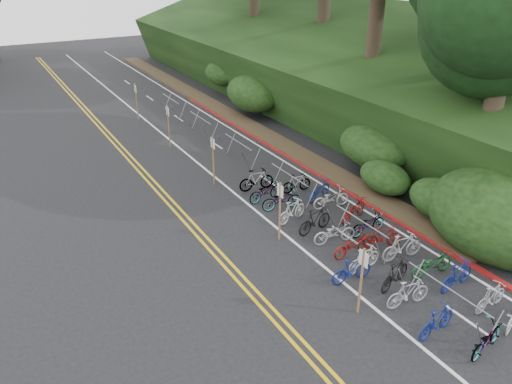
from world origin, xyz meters
TOP-DOWN VIEW (x-y plane):
  - ground at (0.00, 0.00)m, footprint 120.00×120.00m
  - road_markings at (0.63, 10.10)m, footprint 7.47×80.00m
  - red_curb at (5.70, 12.00)m, footprint 0.25×28.00m
  - embankment at (12.96, 19.04)m, footprint 14.30×48.14m
  - bike_rack_front at (2.43, -1.60)m, footprint 1.17×3.17m
  - bike_racks_rest at (3.00, 13.00)m, footprint 1.14×23.00m
  - signpost_near at (0.41, -0.01)m, footprint 0.08×0.40m
  - signposts_rest at (0.60, 14.00)m, footprint 0.08×18.40m
  - bike_front at (1.27, 1.39)m, footprint 0.58×1.64m
  - bike_valet at (3.03, 3.15)m, footprint 3.40×14.33m

SIDE VIEW (x-z plane):
  - ground at x=0.00m, z-range 0.00..0.00m
  - road_markings at x=0.63m, z-range 0.00..0.01m
  - red_curb at x=5.70m, z-range 0.00..0.10m
  - bike_front at x=1.27m, z-range 0.00..0.97m
  - bike_valet at x=3.03m, z-range -0.05..1.02m
  - bike_racks_rest at x=3.00m, z-range 0.27..1.44m
  - bike_rack_front at x=2.43m, z-range 0.29..1.52m
  - signpost_near at x=0.41m, z-range 0.17..2.54m
  - signposts_rest at x=0.60m, z-range 0.18..2.68m
  - embankment at x=12.96m, z-range -1.99..7.12m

